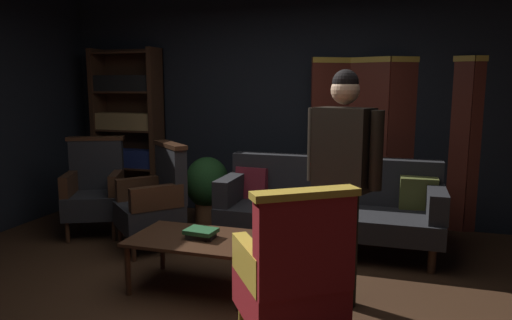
# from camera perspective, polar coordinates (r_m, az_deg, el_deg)

# --- Properties ---
(ground_plane) EXTENTS (10.00, 10.00, 0.00)m
(ground_plane) POSITION_cam_1_polar(r_m,az_deg,el_deg) (3.62, -3.93, -17.03)
(ground_plane) COLOR #331E11
(back_wall) EXTENTS (7.20, 0.10, 2.80)m
(back_wall) POSITION_cam_1_polar(r_m,az_deg,el_deg) (5.60, 5.04, 7.11)
(back_wall) COLOR black
(back_wall) RESTS_ON ground_plane
(folding_screen) EXTENTS (2.11, 0.43, 1.90)m
(folding_screen) POSITION_cam_1_polar(r_m,az_deg,el_deg) (5.42, 17.94, 2.24)
(folding_screen) COLOR #5B2319
(folding_screen) RESTS_ON ground_plane
(bookshelf) EXTENTS (0.90, 0.32, 2.05)m
(bookshelf) POSITION_cam_1_polar(r_m,az_deg,el_deg) (6.21, -15.35, 3.93)
(bookshelf) COLOR #382114
(bookshelf) RESTS_ON ground_plane
(velvet_couch) EXTENTS (2.12, 0.78, 0.88)m
(velvet_couch) POSITION_cam_1_polar(r_m,az_deg,el_deg) (4.66, 8.90, -5.17)
(velvet_couch) COLOR #382114
(velvet_couch) RESTS_ON ground_plane
(coffee_table) EXTENTS (1.00, 0.64, 0.42)m
(coffee_table) POSITION_cam_1_polar(r_m,az_deg,el_deg) (3.73, -7.33, -10.00)
(coffee_table) COLOR #382114
(coffee_table) RESTS_ON ground_plane
(armchair_gilt_accent) EXTENTS (0.80, 0.80, 1.04)m
(armchair_gilt_accent) POSITION_cam_1_polar(r_m,az_deg,el_deg) (2.82, 4.54, -13.90)
(armchair_gilt_accent) COLOR gold
(armchair_gilt_accent) RESTS_ON ground_plane
(armchair_wing_left) EXTENTS (0.77, 0.76, 1.04)m
(armchair_wing_left) POSITION_cam_1_polar(r_m,az_deg,el_deg) (5.31, -19.10, -3.38)
(armchair_wing_left) COLOR #382114
(armchair_wing_left) RESTS_ON ground_plane
(armchair_wing_right) EXTENTS (0.82, 0.82, 1.04)m
(armchair_wing_right) POSITION_cam_1_polar(r_m,az_deg,el_deg) (4.66, -12.19, -4.79)
(armchair_wing_right) COLOR #382114
(armchair_wing_right) RESTS_ON ground_plane
(standing_figure) EXTENTS (0.55, 0.35, 1.70)m
(standing_figure) POSITION_cam_1_polar(r_m,az_deg,el_deg) (3.36, 10.59, -0.77)
(standing_figure) COLOR black
(standing_figure) RESTS_ON ground_plane
(potted_plant) EXTENTS (0.50, 0.50, 0.79)m
(potted_plant) POSITION_cam_1_polar(r_m,az_deg,el_deg) (5.33, -5.99, -3.23)
(potted_plant) COLOR brown
(potted_plant) RESTS_ON ground_plane
(book_black_cloth) EXTENTS (0.22, 0.17, 0.04)m
(book_black_cloth) POSITION_cam_1_polar(r_m,az_deg,el_deg) (3.69, -6.73, -9.15)
(book_black_cloth) COLOR black
(book_black_cloth) RESTS_ON coffee_table
(book_green_cloth) EXTENTS (0.25, 0.20, 0.03)m
(book_green_cloth) POSITION_cam_1_polar(r_m,az_deg,el_deg) (3.68, -6.74, -8.62)
(book_green_cloth) COLOR #1E4C28
(book_green_cloth) RESTS_ON book_black_cloth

